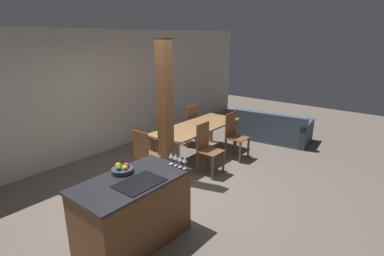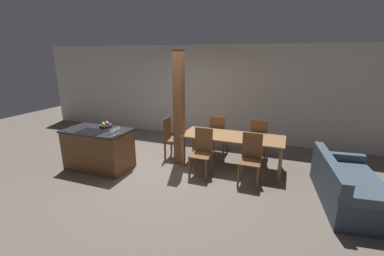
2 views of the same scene
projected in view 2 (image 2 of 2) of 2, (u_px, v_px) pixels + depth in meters
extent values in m
plane|color=#665B51|center=(163.00, 169.00, 5.65)|extent=(16.00, 16.00, 0.00)
cube|color=beige|center=(202.00, 92.00, 7.62)|extent=(11.20, 0.08, 2.70)
cube|color=brown|center=(99.00, 150.00, 5.62)|extent=(1.37, 0.76, 0.84)
cube|color=#232328|center=(97.00, 131.00, 5.49)|extent=(1.41, 0.80, 0.04)
cube|color=black|center=(92.00, 131.00, 5.34)|extent=(0.56, 0.40, 0.01)
cylinder|color=#383D47|center=(106.00, 126.00, 5.67)|extent=(0.27, 0.27, 0.05)
sphere|color=red|center=(107.00, 124.00, 5.62)|extent=(0.07, 0.07, 0.07)
sphere|color=gold|center=(107.00, 123.00, 5.71)|extent=(0.08, 0.08, 0.08)
sphere|color=#3D8E38|center=(103.00, 123.00, 5.67)|extent=(0.07, 0.07, 0.07)
sphere|color=yellow|center=(104.00, 124.00, 5.60)|extent=(0.07, 0.07, 0.07)
cylinder|color=silver|center=(112.00, 137.00, 4.98)|extent=(0.06, 0.06, 0.00)
cylinder|color=silver|center=(111.00, 134.00, 4.96)|extent=(0.01, 0.01, 0.09)
cone|color=silver|center=(111.00, 130.00, 4.94)|extent=(0.07, 0.07, 0.07)
cylinder|color=silver|center=(114.00, 136.00, 5.05)|extent=(0.06, 0.06, 0.00)
cylinder|color=silver|center=(114.00, 133.00, 5.04)|extent=(0.01, 0.01, 0.09)
cone|color=silver|center=(114.00, 129.00, 5.01)|extent=(0.07, 0.07, 0.07)
cylinder|color=silver|center=(117.00, 134.00, 5.12)|extent=(0.06, 0.06, 0.00)
cylinder|color=silver|center=(116.00, 132.00, 5.11)|extent=(0.01, 0.01, 0.09)
cone|color=silver|center=(116.00, 128.00, 5.09)|extent=(0.07, 0.07, 0.07)
cylinder|color=silver|center=(119.00, 133.00, 5.19)|extent=(0.06, 0.06, 0.00)
cylinder|color=silver|center=(119.00, 131.00, 5.18)|extent=(0.01, 0.01, 0.09)
cone|color=silver|center=(119.00, 127.00, 5.16)|extent=(0.07, 0.07, 0.07)
cube|color=olive|center=(233.00, 136.00, 5.61)|extent=(2.19, 0.84, 0.03)
cube|color=olive|center=(183.00, 151.00, 5.74)|extent=(0.07, 0.07, 0.69)
cube|color=olive|center=(280.00, 165.00, 5.04)|extent=(0.07, 0.07, 0.69)
cube|color=olive|center=(194.00, 142.00, 6.38)|extent=(0.07, 0.07, 0.69)
cube|color=olive|center=(281.00, 152.00, 5.68)|extent=(0.07, 0.07, 0.69)
cube|color=brown|center=(201.00, 155.00, 5.20)|extent=(0.40, 0.40, 0.02)
cube|color=brown|center=(204.00, 140.00, 5.29)|extent=(0.38, 0.02, 0.51)
cube|color=brown|center=(189.00, 168.00, 5.16)|extent=(0.04, 0.04, 0.46)
cube|color=brown|center=(206.00, 171.00, 5.04)|extent=(0.04, 0.04, 0.46)
cube|color=brown|center=(195.00, 161.00, 5.48)|extent=(0.04, 0.04, 0.46)
cube|color=brown|center=(211.00, 164.00, 5.36)|extent=(0.04, 0.04, 0.46)
cube|color=brown|center=(250.00, 162.00, 4.86)|extent=(0.40, 0.40, 0.02)
cube|color=brown|center=(252.00, 146.00, 4.96)|extent=(0.38, 0.02, 0.51)
cube|color=brown|center=(238.00, 176.00, 4.83)|extent=(0.04, 0.04, 0.46)
cube|color=brown|center=(257.00, 179.00, 4.71)|extent=(0.04, 0.04, 0.46)
cube|color=brown|center=(242.00, 168.00, 5.15)|extent=(0.04, 0.04, 0.46)
cube|color=brown|center=(260.00, 171.00, 5.03)|extent=(0.04, 0.04, 0.46)
cube|color=brown|center=(219.00, 135.00, 6.49)|extent=(0.40, 0.40, 0.02)
cube|color=brown|center=(217.00, 127.00, 6.25)|extent=(0.38, 0.02, 0.51)
cube|color=brown|center=(227.00, 143.00, 6.66)|extent=(0.04, 0.04, 0.46)
cube|color=brown|center=(214.00, 141.00, 6.78)|extent=(0.04, 0.04, 0.46)
cube|color=brown|center=(224.00, 147.00, 6.34)|extent=(0.04, 0.04, 0.46)
cube|color=brown|center=(210.00, 145.00, 6.46)|extent=(0.04, 0.04, 0.46)
cube|color=brown|center=(259.00, 139.00, 6.16)|extent=(0.40, 0.40, 0.02)
cube|color=brown|center=(259.00, 131.00, 5.91)|extent=(0.38, 0.02, 0.51)
cube|color=brown|center=(266.00, 147.00, 6.32)|extent=(0.04, 0.04, 0.46)
cube|color=brown|center=(252.00, 145.00, 6.44)|extent=(0.04, 0.04, 0.46)
cube|color=brown|center=(265.00, 152.00, 6.01)|extent=(0.04, 0.04, 0.46)
cube|color=brown|center=(250.00, 150.00, 6.13)|extent=(0.04, 0.04, 0.46)
cube|color=brown|center=(175.00, 139.00, 6.15)|extent=(0.40, 0.40, 0.02)
cube|color=brown|center=(167.00, 128.00, 6.14)|extent=(0.02, 0.38, 0.51)
cube|color=brown|center=(179.00, 152.00, 6.00)|extent=(0.04, 0.04, 0.46)
cube|color=brown|center=(184.00, 147.00, 6.32)|extent=(0.04, 0.04, 0.46)
cube|color=brown|center=(165.00, 150.00, 6.12)|extent=(0.04, 0.04, 0.46)
cube|color=brown|center=(171.00, 146.00, 6.44)|extent=(0.04, 0.04, 0.46)
cube|color=#3D4C5B|center=(350.00, 191.00, 4.32)|extent=(1.12, 1.92, 0.44)
cube|color=#3D4C5B|center=(329.00, 168.00, 4.31)|extent=(0.37, 1.83, 0.32)
cube|color=#3D4C5B|center=(372.00, 217.00, 3.52)|extent=(0.93, 0.24, 0.58)
cube|color=#3D4C5B|center=(337.00, 167.00, 5.09)|extent=(0.93, 0.24, 0.58)
cube|color=brown|center=(179.00, 109.00, 5.66)|extent=(0.21, 0.21, 2.53)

